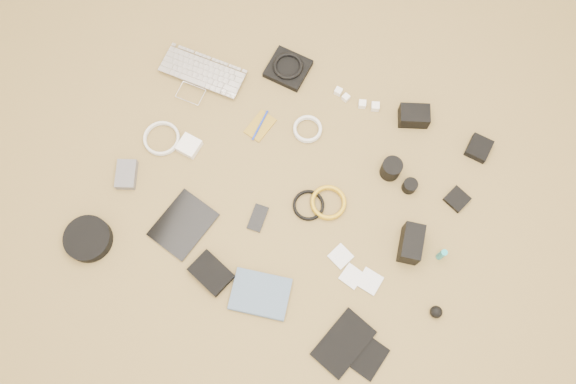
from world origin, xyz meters
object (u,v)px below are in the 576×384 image
at_px(phone, 258,218).
at_px(paperback, 255,315).
at_px(tablet, 183,225).
at_px(headphone_case, 88,239).
at_px(laptop, 198,82).
at_px(dslr_camera, 414,116).

height_order(phone, paperback, paperback).
height_order(tablet, paperback, paperback).
relative_size(phone, headphone_case, 0.60).
bearing_deg(laptop, headphone_case, -96.93).
xyz_separation_m(dslr_camera, headphone_case, (-0.96, -0.93, -0.01)).
bearing_deg(dslr_camera, phone, -143.74).
bearing_deg(laptop, tablet, -69.88).
bearing_deg(phone, tablet, -155.65).
relative_size(dslr_camera, headphone_case, 0.67).
xyz_separation_m(dslr_camera, phone, (-0.41, -0.61, -0.03)).
distance_m(tablet, phone, 0.28).
xyz_separation_m(phone, paperback, (0.13, -0.34, 0.01)).
bearing_deg(dslr_camera, headphone_case, -155.75).
bearing_deg(headphone_case, phone, 29.87).
height_order(dslr_camera, tablet, dslr_camera).
height_order(phone, headphone_case, headphone_case).
relative_size(tablet, paperback, 1.09).
relative_size(dslr_camera, tablet, 0.52).
xyz_separation_m(tablet, headphone_case, (-0.30, -0.19, 0.02)).
relative_size(laptop, paperback, 1.66).
bearing_deg(headphone_case, paperback, -1.81).
xyz_separation_m(headphone_case, paperback, (0.68, -0.02, -0.01)).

